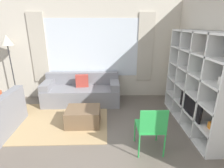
% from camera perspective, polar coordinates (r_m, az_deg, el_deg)
% --- Properties ---
extents(wall_back, '(6.01, 0.11, 2.70)m').
position_cam_1_polar(wall_back, '(5.08, -6.28, 10.52)').
color(wall_back, beige).
rests_on(wall_back, ground_plane).
extents(wall_right, '(0.07, 4.20, 2.70)m').
position_cam_1_polar(wall_right, '(4.10, 28.39, 6.20)').
color(wall_right, beige).
rests_on(wall_right, ground_plane).
extents(area_rug, '(2.60, 1.75, 0.01)m').
position_cam_1_polar(area_rug, '(4.33, -19.50, -11.14)').
color(area_rug, tan).
rests_on(area_rug, ground_plane).
extents(shelving_unit, '(0.42, 2.12, 1.98)m').
position_cam_1_polar(shelving_unit, '(3.93, 26.11, 0.43)').
color(shelving_unit, '#232328').
rests_on(shelving_unit, ground_plane).
extents(couch_main, '(2.05, 0.83, 0.80)m').
position_cam_1_polar(couch_main, '(4.93, -9.77, -2.58)').
color(couch_main, gray).
rests_on(couch_main, ground_plane).
extents(ottoman, '(0.72, 0.57, 0.38)m').
position_cam_1_polar(ottoman, '(3.93, -9.34, -10.43)').
color(ottoman, brown).
rests_on(ottoman, ground_plane).
extents(floor_lamp, '(0.31, 0.31, 1.83)m').
position_cam_1_polar(floor_lamp, '(5.38, -30.95, 10.72)').
color(floor_lamp, black).
rests_on(floor_lamp, ground_plane).
extents(folding_chair, '(0.44, 0.46, 0.86)m').
position_cam_1_polar(folding_chair, '(3.02, 12.65, -13.23)').
color(folding_chair, green).
rests_on(folding_chair, ground_plane).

